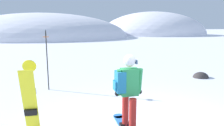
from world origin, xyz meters
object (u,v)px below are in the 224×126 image
(piste_marker_near, at_px, (47,56))
(snowboarder_main, at_px, (128,92))
(rock_dark, at_px, (201,77))
(spare_snowboard, at_px, (30,98))

(piste_marker_near, bearing_deg, snowboarder_main, -61.17)
(piste_marker_near, height_order, rock_dark, piste_marker_near)
(snowboarder_main, xyz_separation_m, rock_dark, (4.63, 3.96, -0.92))
(rock_dark, bearing_deg, spare_snowboard, -151.27)
(piste_marker_near, relative_size, rock_dark, 3.06)
(snowboarder_main, height_order, piste_marker_near, piste_marker_near)
(rock_dark, bearing_deg, piste_marker_near, -176.30)
(spare_snowboard, height_order, piste_marker_near, piste_marker_near)
(spare_snowboard, bearing_deg, rock_dark, 28.73)
(snowboarder_main, xyz_separation_m, spare_snowboard, (-2.01, 0.32, -0.11))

